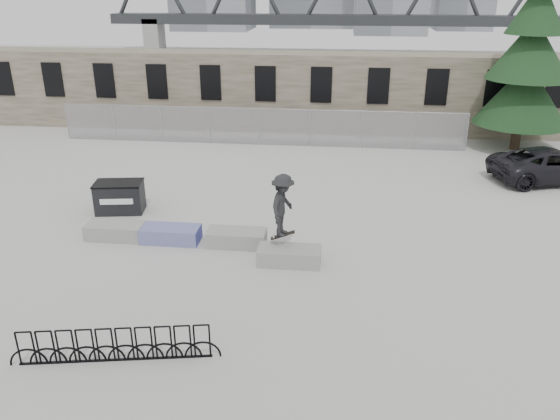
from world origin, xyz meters
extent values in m
plane|color=#B9B9B4|center=(0.00, 0.00, 0.00)|extent=(120.00, 120.00, 0.00)
cube|color=#625A48|center=(0.00, 16.25, 2.25)|extent=(36.00, 2.50, 4.50)
cube|color=black|center=(-16.00, 14.98, 2.90)|extent=(1.20, 0.12, 2.00)
cube|color=black|center=(-12.80, 14.98, 2.90)|extent=(1.20, 0.12, 2.00)
cube|color=black|center=(-9.60, 14.98, 2.90)|extent=(1.20, 0.12, 2.00)
cube|color=black|center=(-6.40, 14.98, 2.90)|extent=(1.20, 0.12, 2.00)
cube|color=black|center=(-3.20, 14.98, 2.90)|extent=(1.20, 0.12, 2.00)
cube|color=black|center=(0.00, 14.98, 2.90)|extent=(1.20, 0.12, 2.00)
cube|color=black|center=(3.20, 14.98, 2.90)|extent=(1.20, 0.12, 2.00)
cube|color=black|center=(6.40, 14.98, 2.90)|extent=(1.20, 0.12, 2.00)
cube|color=black|center=(9.60, 14.98, 2.90)|extent=(1.20, 0.12, 2.00)
cube|color=black|center=(12.80, 14.98, 2.90)|extent=(1.20, 0.12, 2.00)
cube|color=black|center=(16.00, 14.98, 2.90)|extent=(1.20, 0.12, 2.00)
cylinder|color=gray|center=(-11.00, 12.50, 1.00)|extent=(0.06, 0.06, 2.00)
cylinder|color=gray|center=(-8.25, 12.50, 1.00)|extent=(0.06, 0.06, 2.00)
cylinder|color=gray|center=(-5.50, 12.50, 1.00)|extent=(0.06, 0.06, 2.00)
cylinder|color=gray|center=(-2.75, 12.50, 1.00)|extent=(0.06, 0.06, 2.00)
cylinder|color=gray|center=(0.00, 12.50, 1.00)|extent=(0.06, 0.06, 2.00)
cylinder|color=gray|center=(2.75, 12.50, 1.00)|extent=(0.06, 0.06, 2.00)
cylinder|color=gray|center=(5.50, 12.50, 1.00)|extent=(0.06, 0.06, 2.00)
cylinder|color=gray|center=(8.25, 12.50, 1.00)|extent=(0.06, 0.06, 2.00)
cylinder|color=gray|center=(11.00, 12.50, 1.00)|extent=(0.06, 0.06, 2.00)
cube|color=#99999E|center=(0.00, 12.50, 1.00)|extent=(22.00, 0.02, 2.00)
cylinder|color=gray|center=(0.00, 12.50, 2.00)|extent=(22.00, 0.04, 0.04)
cube|color=gray|center=(-3.27, 0.18, 0.27)|extent=(2.00, 0.90, 0.53)
cube|color=#2D471E|center=(-3.27, 0.18, 0.47)|extent=(1.76, 0.66, 0.10)
cube|color=#353B9F|center=(-1.28, 0.14, 0.27)|extent=(2.00, 0.90, 0.53)
cube|color=#2D471E|center=(-1.28, 0.14, 0.47)|extent=(1.76, 0.66, 0.10)
cube|color=gray|center=(1.02, 0.11, 0.27)|extent=(2.00, 0.90, 0.53)
cube|color=#2D471E|center=(1.02, 0.11, 0.47)|extent=(1.76, 0.66, 0.10)
cube|color=gray|center=(2.93, -0.99, 0.27)|extent=(2.00, 0.90, 0.53)
cube|color=#2D471E|center=(2.93, -0.99, 0.47)|extent=(1.76, 0.66, 0.10)
cube|color=black|center=(-4.01, 2.52, 0.58)|extent=(1.92, 1.33, 1.15)
cube|color=black|center=(-4.01, 2.52, 1.17)|extent=(1.97, 1.39, 0.05)
cube|color=white|center=(-3.92, 1.98, 0.62)|extent=(1.23, 0.22, 0.22)
cube|color=black|center=(-0.66, -6.28, 0.02)|extent=(4.44, 0.87, 0.04)
torus|color=black|center=(-2.65, -6.64, 0.45)|extent=(0.88, 0.21, 0.89)
torus|color=black|center=(-2.20, -6.56, 0.45)|extent=(0.88, 0.21, 0.89)
torus|color=black|center=(-1.76, -6.48, 0.45)|extent=(0.88, 0.21, 0.89)
torus|color=black|center=(-1.32, -6.40, 0.45)|extent=(0.88, 0.21, 0.89)
torus|color=black|center=(-0.88, -6.32, 0.45)|extent=(0.88, 0.21, 0.89)
torus|color=black|center=(-0.43, -6.24, 0.45)|extent=(0.88, 0.21, 0.89)
torus|color=black|center=(0.01, -6.16, 0.45)|extent=(0.88, 0.21, 0.89)
torus|color=black|center=(0.45, -6.08, 0.45)|extent=(0.88, 0.21, 0.89)
torus|color=black|center=(0.89, -6.00, 0.45)|extent=(0.88, 0.21, 0.89)
torus|color=black|center=(1.34, -5.92, 0.45)|extent=(0.88, 0.21, 0.89)
cylinder|color=#38281E|center=(13.69, 13.14, 1.06)|extent=(0.50, 0.50, 2.11)
cone|color=black|center=(13.69, 13.14, 3.00)|extent=(4.73, 4.73, 3.20)
cone|color=black|center=(13.69, 13.14, 5.20)|extent=(4.12, 4.12, 3.00)
cone|color=black|center=(13.69, 13.14, 7.20)|extent=(2.84, 2.84, 2.60)
cube|color=#2D3033|center=(10.00, 55.00, 4.00)|extent=(70.00, 3.00, 1.20)
cube|color=gray|center=(-20.00, 55.00, 2.00)|extent=(2.00, 3.00, 4.00)
imported|color=black|center=(13.81, 8.08, 0.75)|extent=(5.85, 3.81, 1.50)
imported|color=black|center=(2.70, -0.75, 1.89)|extent=(1.03, 1.43, 2.00)
cube|color=black|center=(2.70, -0.75, 0.86)|extent=(0.79, 0.31, 0.27)
cylinder|color=beige|center=(2.42, -0.82, 0.81)|extent=(0.06, 0.03, 0.06)
cylinder|color=beige|center=(2.42, -0.68, 0.81)|extent=(0.06, 0.03, 0.06)
cylinder|color=beige|center=(2.98, -0.82, 0.81)|extent=(0.06, 0.03, 0.06)
cylinder|color=beige|center=(2.98, -0.68, 0.81)|extent=(0.06, 0.03, 0.06)
camera|label=1|loc=(4.36, -16.32, 8.28)|focal=35.00mm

